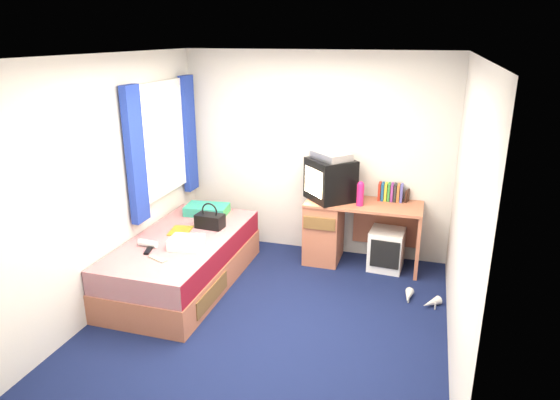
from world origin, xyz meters
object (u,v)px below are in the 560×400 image
(colour_swatch_fan, at_px, (157,259))
(white_heels, at_px, (420,300))
(magazine, at_px, (180,231))
(remote_control, at_px, (148,251))
(storage_cube, at_px, (386,249))
(picture_frame, at_px, (407,196))
(bed, at_px, (184,261))
(pink_water_bottle, at_px, (360,195))
(desk, at_px, (339,228))
(crt_tv, at_px, (330,180))
(handbag, at_px, (210,220))
(aerosol_can, at_px, (350,192))
(pillow, at_px, (207,210))
(towel, at_px, (186,243))
(water_bottle, at_px, (148,243))
(vcr, at_px, (331,156))

(colour_swatch_fan, bearing_deg, white_heels, 19.56)
(magazine, bearing_deg, remote_control, -95.40)
(storage_cube, distance_m, picture_frame, 0.65)
(bed, distance_m, pink_water_bottle, 2.04)
(picture_frame, bearing_deg, pink_water_bottle, -135.77)
(desk, xyz_separation_m, crt_tv, (-0.12, 0.00, 0.58))
(pink_water_bottle, height_order, handbag, pink_water_bottle)
(aerosol_can, relative_size, magazine, 0.70)
(picture_frame, bearing_deg, aerosol_can, -155.30)
(magazine, xyz_separation_m, colour_swatch_fan, (0.12, -0.70, -0.00))
(crt_tv, bearing_deg, storage_cube, 42.49)
(desk, relative_size, aerosol_can, 6.66)
(storage_cube, distance_m, remote_control, 2.63)
(pillow, relative_size, colour_swatch_fan, 2.22)
(bed, height_order, pillow, pillow)
(towel, bearing_deg, aerosol_can, 43.81)
(water_bottle, xyz_separation_m, colour_swatch_fan, (0.24, -0.24, -0.03))
(crt_tv, bearing_deg, colour_swatch_fan, -82.38)
(water_bottle, relative_size, remote_control, 1.25)
(handbag, xyz_separation_m, white_heels, (2.27, -0.04, -0.58))
(handbag, bearing_deg, aerosol_can, 33.17)
(desk, xyz_separation_m, aerosol_can, (0.10, 0.05, 0.44))
(crt_tv, distance_m, pink_water_bottle, 0.40)
(aerosol_can, height_order, colour_swatch_fan, aerosol_can)
(bed, height_order, crt_tv, crt_tv)
(bed, xyz_separation_m, colour_swatch_fan, (0.03, -0.56, 0.28))
(handbag, bearing_deg, bed, -111.84)
(handbag, distance_m, white_heels, 2.35)
(crt_tv, distance_m, towel, 1.80)
(crt_tv, bearing_deg, towel, -85.62)
(pink_water_bottle, bearing_deg, remote_control, -143.55)
(magazine, height_order, water_bottle, water_bottle)
(picture_frame, xyz_separation_m, white_heels, (0.23, -0.94, -0.78))
(vcr, bearing_deg, storage_cube, 37.75)
(picture_frame, height_order, pink_water_bottle, pink_water_bottle)
(pink_water_bottle, bearing_deg, towel, -142.67)
(crt_tv, relative_size, white_heels, 1.70)
(bed, relative_size, vcr, 4.71)
(aerosol_can, relative_size, handbag, 0.62)
(bed, relative_size, magazine, 7.14)
(crt_tv, height_order, aerosol_can, crt_tv)
(aerosol_can, bearing_deg, vcr, -166.81)
(magazine, height_order, colour_swatch_fan, magazine)
(crt_tv, bearing_deg, pillow, -119.88)
(storage_cube, bearing_deg, water_bottle, -145.60)
(vcr, height_order, colour_swatch_fan, vcr)
(aerosol_can, bearing_deg, bed, -144.65)
(picture_frame, relative_size, towel, 0.44)
(storage_cube, bearing_deg, desk, 178.62)
(magazine, bearing_deg, aerosol_can, 30.38)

